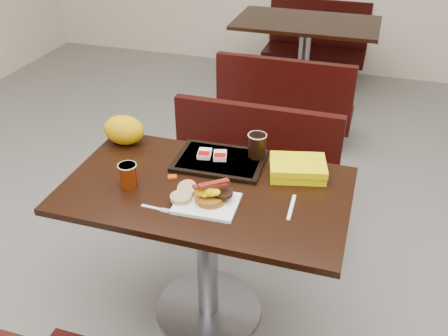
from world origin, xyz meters
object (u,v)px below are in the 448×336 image
(bench_far_n, at_px, (315,41))
(platter, at_px, (207,203))
(pancake_stack, at_px, (211,198))
(fork, at_px, (152,207))
(knife, at_px, (291,207))
(paper_bag, at_px, (124,130))
(coffee_cup_near, at_px, (128,175))
(tray, at_px, (220,161))
(table_far, at_px, (303,64))
(table_near, at_px, (207,254))
(bench_near_n, at_px, (247,178))
(clamshell, at_px, (298,168))
(coffee_cup_far, at_px, (257,145))
(bench_far_s, at_px, (288,96))
(hashbrown_sleeve_left, at_px, (205,154))
(hashbrown_sleeve_right, at_px, (220,156))

(bench_far_n, height_order, platter, platter)
(pancake_stack, bearing_deg, fork, -156.03)
(pancake_stack, relative_size, fork, 1.00)
(bench_far_n, relative_size, platter, 4.04)
(bench_far_n, distance_m, fork, 3.53)
(fork, xyz_separation_m, knife, (0.53, 0.17, 0.00))
(paper_bag, bearing_deg, coffee_cup_near, -60.88)
(bench_far_n, bearing_deg, tray, -90.08)
(table_far, distance_m, tray, 2.42)
(tray, bearing_deg, table_far, 88.01)
(table_near, distance_m, platter, 0.40)
(pancake_stack, bearing_deg, table_near, 118.75)
(paper_bag, bearing_deg, table_near, -26.43)
(pancake_stack, bearing_deg, bench_far_n, 90.97)
(bench_near_n, height_order, coffee_cup_near, coffee_cup_near)
(clamshell, bearing_deg, paper_bag, 163.88)
(tray, distance_m, coffee_cup_far, 0.18)
(table_far, height_order, clamshell, clamshell)
(bench_far_s, xyz_separation_m, coffee_cup_near, (-0.31, -1.99, 0.44))
(bench_far_s, distance_m, coffee_cup_near, 2.06)
(bench_far_s, height_order, hashbrown_sleeve_left, hashbrown_sleeve_left)
(platter, bearing_deg, coffee_cup_near, 172.36)
(tray, xyz_separation_m, coffee_cup_far, (0.15, 0.08, 0.06))
(table_far, distance_m, bench_far_s, 0.70)
(tray, bearing_deg, coffee_cup_far, 24.36)
(tray, bearing_deg, pancake_stack, -80.77)
(tray, height_order, paper_bag, paper_bag)
(table_far, height_order, coffee_cup_far, coffee_cup_far)
(bench_near_n, bearing_deg, hashbrown_sleeve_left, -99.37)
(coffee_cup_far, distance_m, paper_bag, 0.65)
(coffee_cup_near, height_order, paper_bag, paper_bag)
(table_near, bearing_deg, paper_bag, 153.57)
(coffee_cup_near, bearing_deg, bench_near_n, 68.24)
(table_near, xyz_separation_m, bench_far_n, (0.00, 3.30, -0.02))
(table_far, relative_size, clamshell, 4.98)
(fork, xyz_separation_m, hashbrown_sleeve_left, (0.08, 0.42, 0.03))
(bench_far_n, relative_size, clamshell, 4.15)
(bench_near_n, xyz_separation_m, clamshell, (0.35, -0.49, 0.42))
(coffee_cup_near, xyz_separation_m, coffee_cup_far, (0.46, 0.37, 0.02))
(coffee_cup_near, bearing_deg, coffee_cup_far, 38.62)
(table_far, bearing_deg, hashbrown_sleeve_left, -91.92)
(platter, xyz_separation_m, pancake_stack, (0.01, 0.01, 0.02))
(coffee_cup_near, distance_m, clamshell, 0.73)
(table_near, height_order, fork, fork)
(hashbrown_sleeve_left, bearing_deg, bench_far_s, 77.53)
(coffee_cup_near, relative_size, hashbrown_sleeve_left, 1.29)
(pancake_stack, xyz_separation_m, coffee_cup_far, (0.09, 0.39, 0.05))
(fork, bearing_deg, hashbrown_sleeve_right, 72.48)
(bench_far_s, relative_size, hashbrown_sleeve_left, 12.57)
(bench_far_n, height_order, fork, fork)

